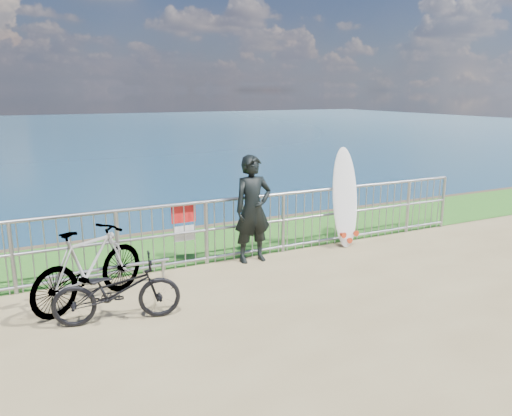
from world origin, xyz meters
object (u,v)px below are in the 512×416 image
surfer (253,209)px  bicycle_near (117,291)px  bicycle_far (89,266)px  surfboard (345,201)px

surfer → bicycle_near: surfer is taller
bicycle_near → bicycle_far: bicycle_far is taller
surfer → bicycle_far: bearing=-167.1°
bicycle_far → bicycle_near: bearing=167.3°
surfer → surfboard: bearing=1.5°
surfer → bicycle_near: size_ratio=1.16×
surfer → bicycle_near: bearing=-152.1°
bicycle_near → bicycle_far: (-0.23, 0.73, 0.13)m
bicycle_far → surfboard: bearing=-112.2°
bicycle_near → bicycle_far: size_ratio=0.87×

